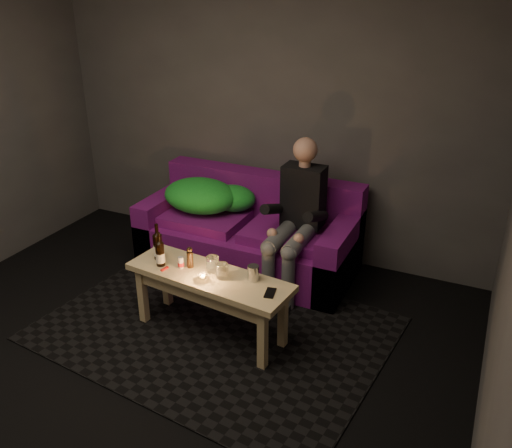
{
  "coord_description": "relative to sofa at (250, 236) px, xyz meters",
  "views": [
    {
      "loc": [
        1.86,
        -1.95,
        2.32
      ],
      "look_at": [
        0.27,
        1.43,
        0.6
      ],
      "focal_mm": 38.0,
      "sensor_mm": 36.0,
      "label": 1
    }
  ],
  "objects": [
    {
      "name": "coffee_table",
      "position": [
        0.18,
        -1.02,
        0.11
      ],
      "size": [
        1.21,
        0.5,
        0.48
      ],
      "rotation": [
        0.0,
        0.0,
        -0.11
      ],
      "color": "#D7BC7E",
      "rests_on": "rug"
    },
    {
      "name": "room",
      "position": [
        -0.04,
        -1.34,
        1.36
      ],
      "size": [
        4.5,
        4.5,
        4.5
      ],
      "color": "silver",
      "rests_on": "ground"
    },
    {
      "name": "green_blanket",
      "position": [
        -0.41,
        -0.01,
        0.3
      ],
      "size": [
        0.79,
        0.54,
        0.27
      ],
      "color": "#1A9429",
      "rests_on": "sofa"
    },
    {
      "name": "tealight",
      "position": [
        0.18,
        -1.11,
        0.22
      ],
      "size": [
        0.06,
        0.06,
        0.04
      ],
      "color": "white",
      "rests_on": "coffee_table"
    },
    {
      "name": "person",
      "position": [
        0.47,
        -0.15,
        0.34
      ],
      "size": [
        0.33,
        0.75,
        1.21
      ],
      "color": "black",
      "rests_on": "sofa"
    },
    {
      "name": "rug",
      "position": [
        0.18,
        -0.97,
        -0.28
      ],
      "size": [
        2.52,
        1.95,
        0.01
      ],
      "primitive_type": "cube",
      "rotation": [
        0.0,
        0.0,
        -0.11
      ],
      "color": "black",
      "rests_on": "floor"
    },
    {
      "name": "red_lighter",
      "position": [
        -0.13,
        -1.09,
        0.21
      ],
      "size": [
        0.03,
        0.07,
        0.01
      ],
      "primitive_type": "cube",
      "rotation": [
        0.0,
        0.0,
        -0.2
      ],
      "color": "red",
      "rests_on": "coffee_table"
    },
    {
      "name": "smartphone",
      "position": [
        0.65,
        -1.07,
        0.2
      ],
      "size": [
        0.08,
        0.13,
        0.01
      ],
      "primitive_type": "cube",
      "rotation": [
        0.0,
        0.0,
        0.2
      ],
      "color": "black",
      "rests_on": "coffee_table"
    },
    {
      "name": "tumbler_front",
      "position": [
        0.28,
        -1.02,
        0.25
      ],
      "size": [
        0.09,
        0.09,
        0.1
      ],
      "primitive_type": "cylinder",
      "rotation": [
        0.0,
        0.0,
        0.12
      ],
      "color": "white",
      "rests_on": "coffee_table"
    },
    {
      "name": "beer_bottle_a",
      "position": [
        -0.26,
        -0.97,
        0.3
      ],
      "size": [
        0.07,
        0.07,
        0.27
      ],
      "color": "black",
      "rests_on": "coffee_table"
    },
    {
      "name": "tumbler_back",
      "position": [
        0.18,
        -0.97,
        0.25
      ],
      "size": [
        0.11,
        0.11,
        0.11
      ],
      "primitive_type": "cylinder",
      "rotation": [
        0.0,
        0.0,
        0.33
      ],
      "color": "white",
      "rests_on": "coffee_table"
    },
    {
      "name": "salt_shaker",
      "position": [
        -0.04,
        -1.02,
        0.24
      ],
      "size": [
        0.05,
        0.05,
        0.08
      ],
      "primitive_type": "cylinder",
      "rotation": [
        0.0,
        0.0,
        -0.29
      ],
      "color": "silver",
      "rests_on": "coffee_table"
    },
    {
      "name": "steel_cup",
      "position": [
        0.48,
        -0.96,
        0.25
      ],
      "size": [
        0.1,
        0.1,
        0.1
      ],
      "primitive_type": "cylinder",
      "rotation": [
        0.0,
        0.0,
        0.4
      ],
      "color": "#B4B6BB",
      "rests_on": "coffee_table"
    },
    {
      "name": "sofa",
      "position": [
        0.0,
        0.0,
        0.0
      ],
      "size": [
        1.81,
        0.81,
        0.78
      ],
      "color": "#6A0E68",
      "rests_on": "floor"
    },
    {
      "name": "pepper_mill",
      "position": [
        0.02,
        -0.99,
        0.26
      ],
      "size": [
        0.05,
        0.05,
        0.12
      ],
      "primitive_type": "cylinder",
      "rotation": [
        0.0,
        0.0,
        0.13
      ],
      "color": "black",
      "rests_on": "coffee_table"
    },
    {
      "name": "floor",
      "position": [
        -0.04,
        -1.81,
        -0.28
      ],
      "size": [
        4.5,
        4.5,
        0.0
      ],
      "primitive_type": "plane",
      "color": "black",
      "rests_on": "ground"
    },
    {
      "name": "beer_bottle_b",
      "position": [
        -0.19,
        -1.05,
        0.29
      ],
      "size": [
        0.06,
        0.06,
        0.25
      ],
      "color": "black",
      "rests_on": "coffee_table"
    }
  ]
}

